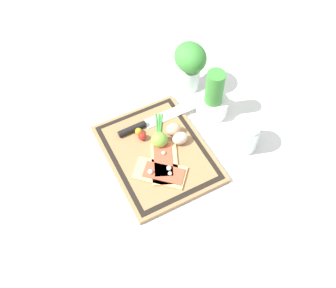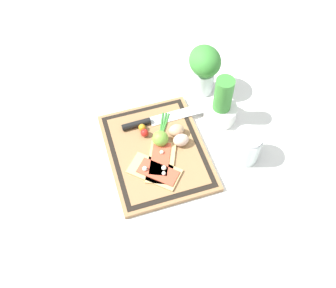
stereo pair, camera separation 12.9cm
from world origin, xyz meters
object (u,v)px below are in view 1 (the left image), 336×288
object	(u,v)px
egg_brown	(173,129)
egg_pink	(180,138)
cherry_tomato_yellow	(139,131)
sauce_jar	(244,136)
herb_glass	(190,63)
cherry_tomato_red	(142,136)
knife	(145,124)
pizza_slice_near	(161,173)
pizza_slice_far	(164,162)
herb_pot	(213,100)
lime	(160,140)

from	to	relation	value
egg_brown	egg_pink	world-z (taller)	same
cherry_tomato_yellow	sauce_jar	size ratio (longest dim) A/B	0.22
cherry_tomato_yellow	herb_glass	xyz separation A→B (m)	(-0.13, 0.27, 0.08)
egg_pink	sauce_jar	xyz separation A→B (m)	(0.10, 0.19, 0.01)
cherry_tomato_red	herb_glass	distance (m)	0.32
knife	pizza_slice_near	bearing A→B (deg)	-11.42
egg_pink	pizza_slice_near	bearing A→B (deg)	-53.78
pizza_slice_far	knife	bearing A→B (deg)	175.85
herb_glass	pizza_slice_near	bearing A→B (deg)	-41.86
egg_brown	herb_pot	distance (m)	0.18
lime	cherry_tomato_yellow	bearing A→B (deg)	-149.23
sauce_jar	egg_brown	bearing A→B (deg)	-126.13
pizza_slice_far	cherry_tomato_red	size ratio (longest dim) A/B	6.64
cherry_tomato_red	cherry_tomato_yellow	xyz separation A→B (m)	(-0.03, -0.00, -0.00)
pizza_slice_far	cherry_tomato_yellow	world-z (taller)	same
egg_brown	herb_glass	xyz separation A→B (m)	(-0.18, 0.16, 0.08)
lime	herb_pot	size ratio (longest dim) A/B	0.28
knife	egg_brown	size ratio (longest dim) A/B	5.62
pizza_slice_far	egg_pink	xyz separation A→B (m)	(-0.05, 0.09, 0.02)
pizza_slice_near	herb_pot	xyz separation A→B (m)	(-0.16, 0.28, 0.04)
knife	herb_glass	distance (m)	0.27
lime	cherry_tomato_yellow	distance (m)	0.09
egg_pink	herb_glass	bearing A→B (deg)	144.23
pizza_slice_far	knife	distance (m)	0.17
sauce_jar	herb_glass	distance (m)	0.33
pizza_slice_near	knife	size ratio (longest dim) A/B	0.59
egg_pink	herb_pot	size ratio (longest dim) A/B	0.28
egg_pink	cherry_tomato_yellow	xyz separation A→B (m)	(-0.09, -0.11, -0.01)
cherry_tomato_yellow	knife	bearing A→B (deg)	122.42
pizza_slice_far	herb_pot	world-z (taller)	herb_pot
cherry_tomato_red	cherry_tomato_yellow	size ratio (longest dim) A/B	1.11
pizza_slice_far	egg_brown	size ratio (longest dim) A/B	3.41
herb_pot	egg_brown	bearing A→B (deg)	-78.92
cherry_tomato_red	sauce_jar	xyz separation A→B (m)	(0.17, 0.29, 0.02)
cherry_tomato_yellow	lime	bearing A→B (deg)	30.77
pizza_slice_far	lime	xyz separation A→B (m)	(-0.07, 0.02, 0.02)
lime	cherry_tomato_yellow	world-z (taller)	lime
lime	sauce_jar	distance (m)	0.28
herb_glass	egg_pink	bearing A→B (deg)	-35.77
knife	herb_glass	size ratio (longest dim) A/B	1.53
egg_brown	cherry_tomato_red	world-z (taller)	egg_brown
knife	cherry_tomato_red	xyz separation A→B (m)	(0.05, -0.03, 0.01)
pizza_slice_near	egg_pink	xyz separation A→B (m)	(-0.08, 0.11, 0.02)
lime	herb_glass	size ratio (longest dim) A/B	0.27
lime	cherry_tomato_red	xyz separation A→B (m)	(-0.05, -0.04, -0.01)
cherry_tomato_yellow	egg_pink	bearing A→B (deg)	49.27
pizza_slice_near	cherry_tomato_red	bearing A→B (deg)	177.28
knife	egg_brown	world-z (taller)	egg_brown
egg_pink	lime	xyz separation A→B (m)	(-0.02, -0.06, 0.01)
herb_pot	lime	bearing A→B (deg)	-77.04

